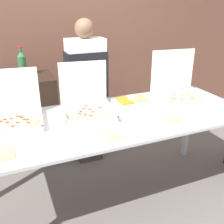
# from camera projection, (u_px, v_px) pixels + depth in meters

# --- Properties ---
(ground_plane) EXTENTS (16.00, 16.00, 0.00)m
(ground_plane) POSITION_uv_depth(u_px,v_px,m) (112.00, 200.00, 2.55)
(ground_plane) COLOR slate
(brick_wall_behind) EXTENTS (10.00, 0.06, 2.80)m
(brick_wall_behind) POSITION_uv_depth(u_px,v_px,m) (62.00, 33.00, 3.45)
(brick_wall_behind) COLOR brown
(brick_wall_behind) RESTS_ON ground_plane
(buffet_table) EXTENTS (2.42, 0.93, 0.88)m
(buffet_table) POSITION_uv_depth(u_px,v_px,m) (112.00, 127.00, 2.24)
(buffet_table) COLOR silver
(buffet_table) RESTS_ON ground_plane
(pizza_box_near_right) EXTENTS (0.48, 0.49, 0.42)m
(pizza_box_near_right) POSITION_uv_depth(u_px,v_px,m) (87.00, 105.00, 2.26)
(pizza_box_near_right) COLOR silver
(pizza_box_near_right) RESTS_ON buffet_table
(pizza_box_far_left) EXTENTS (0.45, 0.46, 0.41)m
(pizza_box_far_left) POSITION_uv_depth(u_px,v_px,m) (15.00, 114.00, 2.09)
(pizza_box_far_left) COLOR silver
(pizza_box_far_left) RESTS_ON buffet_table
(pizza_box_far_right) EXTENTS (0.51, 0.53, 0.46)m
(pizza_box_far_right) POSITION_uv_depth(u_px,v_px,m) (180.00, 91.00, 2.59)
(pizza_box_far_right) COLOR silver
(pizza_box_far_right) RESTS_ON buffet_table
(paper_plate_front_center) EXTENTS (0.23, 0.23, 0.03)m
(paper_plate_front_center) POSITION_uv_depth(u_px,v_px,m) (110.00, 134.00, 1.90)
(paper_plate_front_center) COLOR white
(paper_plate_front_center) RESTS_ON buffet_table
(paper_plate_front_left) EXTENTS (0.24, 0.24, 0.03)m
(paper_plate_front_left) POSITION_uv_depth(u_px,v_px,m) (171.00, 119.00, 2.15)
(paper_plate_front_left) COLOR white
(paper_plate_front_left) RESTS_ON buffet_table
(paper_plate_front_right) EXTENTS (0.25, 0.25, 0.03)m
(paper_plate_front_right) POSITION_uv_depth(u_px,v_px,m) (4.00, 154.00, 1.66)
(paper_plate_front_right) COLOR white
(paper_plate_front_right) RESTS_ON buffet_table
(veggie_tray) EXTENTS (0.34, 0.23, 0.05)m
(veggie_tray) POSITION_uv_depth(u_px,v_px,m) (132.00, 101.00, 2.50)
(veggie_tray) COLOR white
(veggie_tray) RESTS_ON buffet_table
(sideboard_podium) EXTENTS (0.65, 0.51, 1.02)m
(sideboard_podium) POSITION_uv_depth(u_px,v_px,m) (28.00, 120.00, 3.04)
(sideboard_podium) COLOR black
(sideboard_podium) RESTS_ON ground_plane
(soda_bottle) EXTENTS (0.09, 0.09, 0.31)m
(soda_bottle) POSITION_uv_depth(u_px,v_px,m) (22.00, 63.00, 2.87)
(soda_bottle) COLOR #2D6638
(soda_bottle) RESTS_ON sideboard_podium
(person_server_vest) EXTENTS (0.42, 0.24, 1.63)m
(person_server_vest) POSITION_uv_depth(u_px,v_px,m) (87.00, 87.00, 2.89)
(person_server_vest) COLOR #473D33
(person_server_vest) RESTS_ON ground_plane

